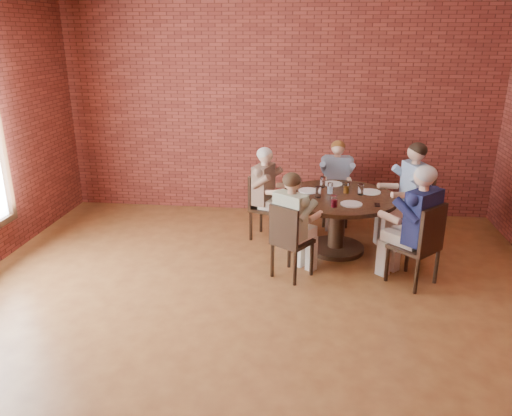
# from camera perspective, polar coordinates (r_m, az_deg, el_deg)

# --- Properties ---
(floor) EXTENTS (7.00, 7.00, 0.00)m
(floor) POSITION_cam_1_polar(r_m,az_deg,el_deg) (4.88, -1.04, -13.89)
(floor) COLOR #995F2F
(floor) RESTS_ON ground
(wall_back) EXTENTS (7.00, 0.00, 7.00)m
(wall_back) POSITION_cam_1_polar(r_m,az_deg,el_deg) (7.63, 2.43, 11.96)
(wall_back) COLOR maroon
(wall_back) RESTS_ON ground
(dining_table) EXTENTS (1.46, 1.46, 0.75)m
(dining_table) POSITION_cam_1_polar(r_m,az_deg,el_deg) (6.42, 9.29, -0.45)
(dining_table) COLOR black
(dining_table) RESTS_ON floor
(chair_a) EXTENTS (0.56, 0.56, 0.96)m
(chair_a) POSITION_cam_1_polar(r_m,az_deg,el_deg) (6.86, 17.68, 0.07)
(chair_a) COLOR black
(chair_a) RESTS_ON floor
(diner_a) EXTENTS (0.82, 0.74, 1.38)m
(diner_a) POSITION_cam_1_polar(r_m,az_deg,el_deg) (6.77, 17.14, 1.38)
(diner_a) COLOR #3C669E
(diner_a) RESTS_ON floor
(chair_b) EXTENTS (0.39, 0.39, 0.88)m
(chair_b) POSITION_cam_1_polar(r_m,az_deg,el_deg) (7.43, 9.09, 1.93)
(chair_b) COLOR black
(chair_b) RESTS_ON floor
(diner_b) EXTENTS (0.48, 0.59, 1.24)m
(diner_b) POSITION_cam_1_polar(r_m,az_deg,el_deg) (7.32, 9.15, 2.77)
(diner_b) COLOR gray
(diner_b) RESTS_ON floor
(chair_c) EXTENTS (0.50, 0.50, 0.90)m
(chair_c) POSITION_cam_1_polar(r_m,az_deg,el_deg) (6.78, 0.69, 0.53)
(chair_c) COLOR black
(chair_c) RESTS_ON floor
(diner_c) EXTENTS (0.72, 0.65, 1.26)m
(diner_c) POSITION_cam_1_polar(r_m,az_deg,el_deg) (6.71, 1.28, 1.58)
(diner_c) COLOR brown
(diner_c) RESTS_ON floor
(chair_d) EXTENTS (0.53, 0.53, 0.89)m
(chair_d) POSITION_cam_1_polar(r_m,az_deg,el_deg) (5.64, 3.75, -3.55)
(chair_d) COLOR black
(chair_d) RESTS_ON floor
(diner_d) EXTENTS (0.72, 0.75, 1.25)m
(diner_d) POSITION_cam_1_polar(r_m,az_deg,el_deg) (5.64, 4.23, -2.05)
(diner_d) COLOR beige
(diner_d) RESTS_ON floor
(chair_e) EXTENTS (0.63, 0.63, 0.96)m
(chair_e) POSITION_cam_1_polar(r_m,az_deg,el_deg) (5.75, 18.41, -3.75)
(chair_e) COLOR black
(chair_e) RESTS_ON floor
(diner_e) EXTENTS (0.87, 0.86, 1.37)m
(diner_e) POSITION_cam_1_polar(r_m,az_deg,el_deg) (5.74, 17.83, -1.95)
(diner_e) COLOR #171A41
(diner_e) RESTS_ON floor
(plate_a) EXTENTS (0.26, 0.26, 0.01)m
(plate_a) POSITION_cam_1_polar(r_m,az_deg,el_deg) (6.55, 12.94, 1.81)
(plate_a) COLOR white
(plate_a) RESTS_ON dining_table
(plate_b) EXTENTS (0.26, 0.26, 0.01)m
(plate_b) POSITION_cam_1_polar(r_m,az_deg,el_deg) (6.82, 8.76, 2.76)
(plate_b) COLOR white
(plate_b) RESTS_ON dining_table
(plate_c) EXTENTS (0.26, 0.26, 0.01)m
(plate_c) POSITION_cam_1_polar(r_m,az_deg,el_deg) (6.47, 6.03, 1.99)
(plate_c) COLOR white
(plate_c) RESTS_ON dining_table
(plate_d) EXTENTS (0.26, 0.26, 0.01)m
(plate_d) POSITION_cam_1_polar(r_m,az_deg,el_deg) (6.03, 10.85, 0.45)
(plate_d) COLOR white
(plate_d) RESTS_ON dining_table
(glass_a) EXTENTS (0.07, 0.07, 0.14)m
(glass_a) POSITION_cam_1_polar(r_m,az_deg,el_deg) (6.42, 11.89, 2.10)
(glass_a) COLOR white
(glass_a) RESTS_ON dining_table
(glass_b) EXTENTS (0.07, 0.07, 0.14)m
(glass_b) POSITION_cam_1_polar(r_m,az_deg,el_deg) (6.45, 10.28, 2.29)
(glass_b) COLOR white
(glass_b) RESTS_ON dining_table
(glass_c) EXTENTS (0.07, 0.07, 0.14)m
(glass_c) POSITION_cam_1_polar(r_m,az_deg,el_deg) (6.65, 7.64, 2.96)
(glass_c) COLOR white
(glass_c) RESTS_ON dining_table
(glass_d) EXTENTS (0.07, 0.07, 0.14)m
(glass_d) POSITION_cam_1_polar(r_m,az_deg,el_deg) (6.39, 8.48, 2.25)
(glass_d) COLOR white
(glass_d) RESTS_ON dining_table
(glass_e) EXTENTS (0.07, 0.07, 0.14)m
(glass_e) POSITION_cam_1_polar(r_m,az_deg,el_deg) (6.22, 7.13, 1.82)
(glass_e) COLOR white
(glass_e) RESTS_ON dining_table
(glass_f) EXTENTS (0.07, 0.07, 0.14)m
(glass_f) POSITION_cam_1_polar(r_m,az_deg,el_deg) (5.90, 8.93, 0.78)
(glass_f) COLOR white
(glass_f) RESTS_ON dining_table
(smartphone) EXTENTS (0.07, 0.13, 0.01)m
(smartphone) POSITION_cam_1_polar(r_m,az_deg,el_deg) (6.08, 13.68, 0.35)
(smartphone) COLOR black
(smartphone) RESTS_ON dining_table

